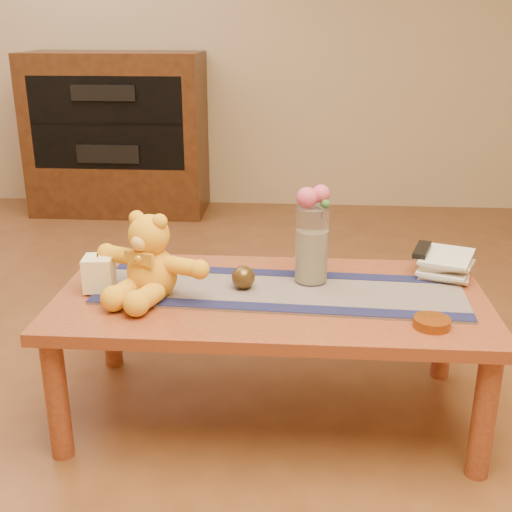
# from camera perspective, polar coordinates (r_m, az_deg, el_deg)

# --- Properties ---
(floor) EXTENTS (5.50, 5.50, 0.00)m
(floor) POSITION_cam_1_polar(r_m,az_deg,el_deg) (2.34, 1.26, -13.52)
(floor) COLOR #5B331A
(floor) RESTS_ON ground
(wall_back) EXTENTS (5.50, 0.00, 5.50)m
(wall_back) POSITION_cam_1_polar(r_m,az_deg,el_deg) (4.70, 3.29, 20.72)
(wall_back) COLOR tan
(wall_back) RESTS_ON floor
(coffee_table_top) EXTENTS (1.40, 0.70, 0.04)m
(coffee_table_top) POSITION_cam_1_polar(r_m,az_deg,el_deg) (2.13, 1.35, -3.83)
(coffee_table_top) COLOR maroon
(coffee_table_top) RESTS_ON floor
(table_leg_fl) EXTENTS (0.07, 0.07, 0.41)m
(table_leg_fl) POSITION_cam_1_polar(r_m,az_deg,el_deg) (2.11, -17.18, -11.94)
(table_leg_fl) COLOR maroon
(table_leg_fl) RESTS_ON floor
(table_leg_fr) EXTENTS (0.07, 0.07, 0.41)m
(table_leg_fr) POSITION_cam_1_polar(r_m,az_deg,el_deg) (2.05, 19.49, -13.20)
(table_leg_fr) COLOR maroon
(table_leg_fr) RESTS_ON floor
(table_leg_bl) EXTENTS (0.07, 0.07, 0.41)m
(table_leg_bl) POSITION_cam_1_polar(r_m,az_deg,el_deg) (2.59, -12.70, -5.28)
(table_leg_bl) COLOR maroon
(table_leg_bl) RESTS_ON floor
(table_leg_br) EXTENTS (0.07, 0.07, 0.41)m
(table_leg_br) POSITION_cam_1_polar(r_m,az_deg,el_deg) (2.54, 16.29, -6.11)
(table_leg_br) COLOR maroon
(table_leg_br) RESTS_ON floor
(persian_runner) EXTENTS (1.22, 0.41, 0.01)m
(persian_runner) POSITION_cam_1_polar(r_m,az_deg,el_deg) (2.13, 2.13, -3.08)
(persian_runner) COLOR #171D41
(persian_runner) RESTS_ON coffee_table_top
(runner_border_near) EXTENTS (1.20, 0.12, 0.00)m
(runner_border_near) POSITION_cam_1_polar(r_m,az_deg,el_deg) (2.00, 1.77, -4.57)
(runner_border_near) COLOR #151841
(runner_border_near) RESTS_ON persian_runner
(runner_border_far) EXTENTS (1.20, 0.12, 0.00)m
(runner_border_far) POSITION_cam_1_polar(r_m,az_deg,el_deg) (2.26, 2.46, -1.54)
(runner_border_far) COLOR #151841
(runner_border_far) RESTS_ON persian_runner
(teddy_bear) EXTENTS (0.47, 0.43, 0.26)m
(teddy_bear) POSITION_cam_1_polar(r_m,az_deg,el_deg) (2.08, -9.24, -0.02)
(teddy_bear) COLOR gold
(teddy_bear) RESTS_ON persian_runner
(pillar_candle) EXTENTS (0.10, 0.10, 0.11)m
(pillar_candle) POSITION_cam_1_polar(r_m,az_deg,el_deg) (2.17, -13.70, -1.49)
(pillar_candle) COLOR #FFEEBB
(pillar_candle) RESTS_ON persian_runner
(candle_wick) EXTENTS (0.00, 0.00, 0.01)m
(candle_wick) POSITION_cam_1_polar(r_m,az_deg,el_deg) (2.15, -13.83, 0.05)
(candle_wick) COLOR black
(candle_wick) RESTS_ON pillar_candle
(glass_vase) EXTENTS (0.11, 0.11, 0.26)m
(glass_vase) POSITION_cam_1_polar(r_m,az_deg,el_deg) (2.16, 4.94, 0.98)
(glass_vase) COLOR silver
(glass_vase) RESTS_ON persian_runner
(potpourri_fill) EXTENTS (0.09, 0.09, 0.18)m
(potpourri_fill) POSITION_cam_1_polar(r_m,az_deg,el_deg) (2.18, 4.91, 0.01)
(potpourri_fill) COLOR beige
(potpourri_fill) RESTS_ON glass_vase
(rose_left) EXTENTS (0.07, 0.07, 0.07)m
(rose_left) POSITION_cam_1_polar(r_m,az_deg,el_deg) (2.10, 4.53, 5.16)
(rose_left) COLOR #C64667
(rose_left) RESTS_ON glass_vase
(rose_right) EXTENTS (0.06, 0.06, 0.06)m
(rose_right) POSITION_cam_1_polar(r_m,az_deg,el_deg) (2.12, 5.76, 5.49)
(rose_right) COLOR #C64667
(rose_right) RESTS_ON glass_vase
(blue_flower_back) EXTENTS (0.04, 0.04, 0.04)m
(blue_flower_back) POSITION_cam_1_polar(r_m,az_deg,el_deg) (2.15, 5.33, 5.26)
(blue_flower_back) COLOR #434593
(blue_flower_back) RESTS_ON glass_vase
(blue_flower_side) EXTENTS (0.04, 0.04, 0.04)m
(blue_flower_side) POSITION_cam_1_polar(r_m,az_deg,el_deg) (2.14, 4.25, 4.98)
(blue_flower_side) COLOR #434593
(blue_flower_side) RESTS_ON glass_vase
(leaf_sprig) EXTENTS (0.03, 0.03, 0.03)m
(leaf_sprig) POSITION_cam_1_polar(r_m,az_deg,el_deg) (2.10, 6.16, 4.60)
(leaf_sprig) COLOR #33662D
(leaf_sprig) RESTS_ON glass_vase
(bronze_ball) EXTENTS (0.10, 0.10, 0.08)m
(bronze_ball) POSITION_cam_1_polar(r_m,az_deg,el_deg) (2.13, -1.14, -1.90)
(bronze_ball) COLOR #4A3518
(bronze_ball) RESTS_ON persian_runner
(book_bottom) EXTENTS (0.22, 0.26, 0.02)m
(book_bottom) POSITION_cam_1_polar(r_m,az_deg,el_deg) (2.38, 14.34, -1.08)
(book_bottom) COLOR beige
(book_bottom) RESTS_ON coffee_table_top
(book_lower) EXTENTS (0.24, 0.27, 0.02)m
(book_lower) POSITION_cam_1_polar(r_m,az_deg,el_deg) (2.37, 14.48, -0.70)
(book_lower) COLOR beige
(book_lower) RESTS_ON book_bottom
(book_upper) EXTENTS (0.21, 0.25, 0.02)m
(book_upper) POSITION_cam_1_polar(r_m,az_deg,el_deg) (2.37, 14.28, -0.18)
(book_upper) COLOR beige
(book_upper) RESTS_ON book_lower
(book_top) EXTENTS (0.23, 0.27, 0.02)m
(book_top) POSITION_cam_1_polar(r_m,az_deg,el_deg) (2.35, 14.54, 0.19)
(book_top) COLOR beige
(book_top) RESTS_ON book_upper
(tv_remote) EXTENTS (0.09, 0.17, 0.02)m
(tv_remote) POSITION_cam_1_polar(r_m,az_deg,el_deg) (2.34, 14.46, 0.54)
(tv_remote) COLOR black
(tv_remote) RESTS_ON book_top
(amber_dish) EXTENTS (0.11, 0.11, 0.03)m
(amber_dish) POSITION_cam_1_polar(r_m,az_deg,el_deg) (1.96, 15.27, -5.71)
(amber_dish) COLOR #BF5914
(amber_dish) RESTS_ON coffee_table_top
(media_cabinet) EXTENTS (1.20, 0.50, 1.10)m
(media_cabinet) POSITION_cam_1_polar(r_m,az_deg,el_deg) (4.67, -12.12, 10.46)
(media_cabinet) COLOR black
(media_cabinet) RESTS_ON floor
(cabinet_cavity) EXTENTS (1.02, 0.03, 0.61)m
(cabinet_cavity) POSITION_cam_1_polar(r_m,az_deg,el_deg) (4.43, -13.06, 11.34)
(cabinet_cavity) COLOR black
(cabinet_cavity) RESTS_ON media_cabinet
(cabinet_shelf) EXTENTS (1.02, 0.20, 0.02)m
(cabinet_shelf) POSITION_cam_1_polar(r_m,az_deg,el_deg) (4.51, -12.75, 11.51)
(cabinet_shelf) COLOR black
(cabinet_shelf) RESTS_ON media_cabinet
(stereo_upper) EXTENTS (0.42, 0.28, 0.10)m
(stereo_upper) POSITION_cam_1_polar(r_m,az_deg,el_deg) (4.51, -12.87, 14.03)
(stereo_upper) COLOR black
(stereo_upper) RESTS_ON media_cabinet
(stereo_lower) EXTENTS (0.42, 0.28, 0.12)m
(stereo_lower) POSITION_cam_1_polar(r_m,az_deg,el_deg) (4.56, -12.49, 9.09)
(stereo_lower) COLOR black
(stereo_lower) RESTS_ON media_cabinet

